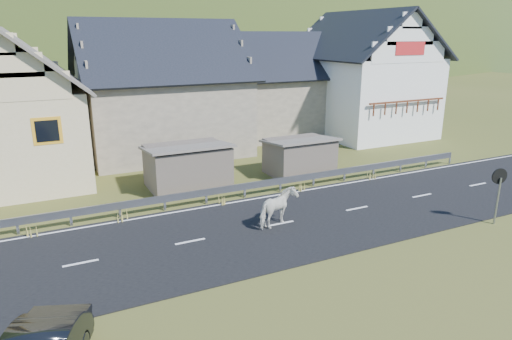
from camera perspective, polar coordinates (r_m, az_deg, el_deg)
ground at (r=19.49m, az=3.11°, el=-6.81°), size 160.00×160.00×0.00m
road at (r=19.48m, az=3.11°, el=-6.75°), size 60.00×7.00×0.04m
lane_markings at (r=19.47m, az=3.11°, el=-6.69°), size 60.00×6.60×0.01m
guardrail at (r=22.36m, az=-1.42°, el=-2.11°), size 28.10×0.09×0.75m
shed_left at (r=24.05m, az=-8.57°, el=0.40°), size 4.30×3.30×2.40m
shed_right at (r=26.22m, az=5.44°, el=1.65°), size 3.80×2.90×2.20m
house_cream at (r=27.85m, az=-28.53°, el=7.65°), size 7.80×9.80×8.30m
house_stone_a at (r=31.73m, az=-11.82°, el=10.66°), size 10.80×9.80×8.90m
house_stone_b at (r=37.29m, az=2.73°, el=11.21°), size 9.80×8.80×8.10m
house_white at (r=38.04m, az=13.14°, el=12.16°), size 8.80×10.80×9.70m
mountain at (r=198.05m, az=-21.78°, el=7.40°), size 440.00×280.00×260.00m
horse at (r=18.99m, az=2.78°, el=-4.75°), size 1.55×2.05×1.57m
traffic_mirror at (r=21.46m, az=28.06°, el=-1.50°), size 0.66×0.26×2.44m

